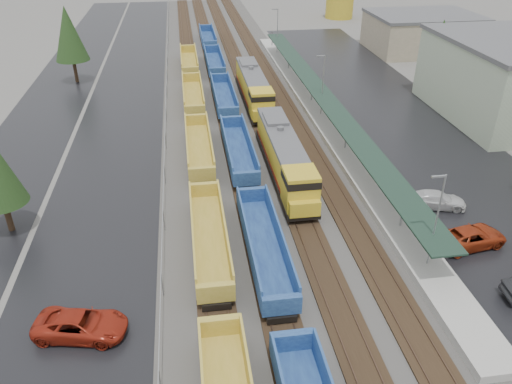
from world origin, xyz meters
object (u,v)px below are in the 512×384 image
parked_car_west_c (81,325)px  well_string_yellow (203,185)px  storage_tank (340,4)px  locomotive_lead (285,157)px  locomotive_trail (254,88)px  parked_car_east_b (471,237)px  parked_car_east_c (437,200)px  well_string_blue (238,150)px

parked_car_west_c → well_string_yellow: bearing=-16.1°
storage_tank → parked_car_west_c: 103.97m
locomotive_lead → well_string_yellow: locomotive_lead is taller
storage_tank → locomotive_trail: bearing=-117.1°
parked_car_east_b → parked_car_east_c: bearing=-8.8°
storage_tank → parked_car_east_b: (-15.74, -88.69, -2.38)m
locomotive_lead → parked_car_west_c: (-16.46, -18.27, -1.48)m
locomotive_trail → storage_tank: size_ratio=2.95×
locomotive_trail → well_string_yellow: (-8.00, -23.32, -1.12)m
locomotive_lead → well_string_blue: bearing=131.2°
well_string_blue → storage_tank: 78.01m
locomotive_trail → parked_car_west_c: bearing=-112.7°
well_string_blue → parked_car_east_b: (16.28, -17.59, -0.37)m
well_string_yellow → parked_car_east_b: size_ratio=17.19×
well_string_blue → parked_car_east_c: size_ratio=22.93×
locomotive_lead → well_string_blue: 6.18m
storage_tank → parked_car_east_c: 84.43m
storage_tank → parked_car_east_c: storage_tank is taller
locomotive_lead → parked_car_east_b: bearing=-46.7°
well_string_yellow → parked_car_east_c: size_ratio=19.26×
locomotive_trail → parked_car_east_c: size_ratio=3.70×
locomotive_lead → parked_car_east_c: 14.30m
parked_car_east_b → parked_car_east_c: parked_car_east_b is taller
well_string_blue → parked_car_east_b: well_string_blue is taller
locomotive_trail → parked_car_east_b: bearing=-70.1°
locomotive_lead → parked_car_east_b: locomotive_lead is taller
well_string_blue → parked_car_east_b: size_ratio=20.47×
well_string_yellow → storage_tank: size_ratio=15.32×
locomotive_trail → well_string_yellow: 24.68m
locomotive_trail → well_string_yellow: size_ratio=0.19×
well_string_blue → parked_car_west_c: well_string_blue is taller
well_string_yellow → parked_car_east_b: well_string_yellow is taller
well_string_yellow → parked_car_east_c: (20.24, -4.91, -0.42)m
parked_car_east_c → storage_tank: bearing=4.1°
locomotive_lead → parked_car_east_b: size_ratio=3.31×
well_string_blue → parked_car_east_c: well_string_blue is taller
locomotive_trail → storage_tank: bearing=62.9°
well_string_yellow → locomotive_trail: bearing=71.1°
well_string_blue → parked_car_east_c: (16.24, -11.80, -0.43)m
locomotive_trail → parked_car_east_b: 36.19m
parked_car_east_b → well_string_yellow: bearing=53.0°
storage_tank → parked_car_east_b: bearing=-100.1°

